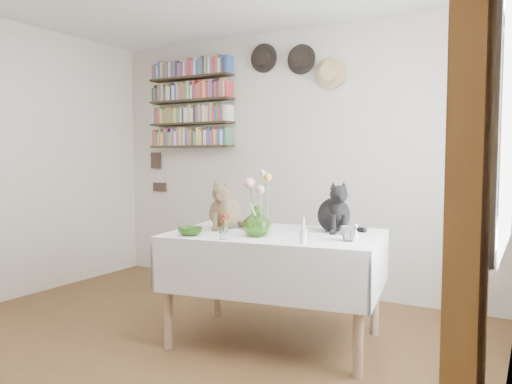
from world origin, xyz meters
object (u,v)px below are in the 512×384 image
Objects in this scene: dining_table at (276,260)px; tabby_cat at (225,204)px; bookshelf_unit at (191,104)px; black_cat at (334,206)px; flower_vase at (257,221)px.

dining_table is 4.32× the size of tabby_cat.
bookshelf_unit is at bearing 143.14° from dining_table.
tabby_cat reaches higher than dining_table.
tabby_cat is at bearing 163.43° from black_cat.
tabby_cat is 0.36× the size of bookshelf_unit.
black_cat is at bearing -26.20° from bookshelf_unit.
dining_table is 0.35m from flower_vase.
dining_table is at bearing 78.37° from flower_vase.
black_cat is 0.36× the size of bookshelf_unit.
black_cat is at bearing -0.36° from tabby_cat.
dining_table is 0.56m from black_cat.
black_cat is at bearing 51.80° from flower_vase.
dining_table is 2.42m from bookshelf_unit.
bookshelf_unit reaches higher than black_cat.
flower_vase reaches higher than dining_table.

